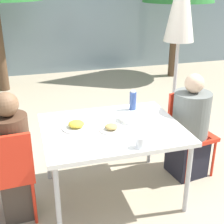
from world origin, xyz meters
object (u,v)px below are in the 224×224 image
(salad_bowl, at_px, (129,118))
(bottle, at_px, (133,100))
(chair_left, at_px, (9,170))
(closed_umbrella, at_px, (181,6))
(person_right, at_px, (189,130))
(person_left, at_px, (14,160))
(chair_right, at_px, (189,126))
(drinking_cup, at_px, (140,142))

(salad_bowl, bearing_deg, bottle, 64.15)
(chair_left, bearing_deg, closed_umbrella, 26.59)
(person_right, bearing_deg, bottle, -29.88)
(person_left, bearing_deg, person_right, 2.43)
(chair_right, height_order, drinking_cup, chair_right)
(chair_left, relative_size, chair_right, 1.00)
(chair_left, relative_size, drinking_cup, 9.64)
(person_left, height_order, drinking_cup, person_left)
(person_right, relative_size, salad_bowl, 5.73)
(drinking_cup, bearing_deg, chair_right, 38.08)
(person_right, bearing_deg, drinking_cup, 27.29)
(closed_umbrella, height_order, drinking_cup, closed_umbrella)
(chair_left, relative_size, bottle, 4.31)
(closed_umbrella, distance_m, salad_bowl, 1.66)
(person_left, bearing_deg, salad_bowl, 4.20)
(person_right, xyz_separation_m, bottle, (-0.56, 0.22, 0.31))
(person_left, bearing_deg, closed_umbrella, 25.39)
(chair_left, xyz_separation_m, bottle, (1.25, 0.48, 0.31))
(person_right, distance_m, bottle, 0.68)
(person_right, relative_size, drinking_cup, 12.28)
(chair_left, distance_m, bottle, 1.38)
(person_right, height_order, closed_umbrella, closed_umbrella)
(chair_right, relative_size, person_right, 0.78)
(chair_right, distance_m, drinking_cup, 1.06)
(person_right, bearing_deg, chair_left, 0.02)
(person_right, height_order, drinking_cup, person_right)
(salad_bowl, bearing_deg, drinking_cup, -99.71)
(drinking_cup, bearing_deg, bottle, 74.59)
(chair_right, height_order, salad_bowl, chair_right)
(closed_umbrella, bearing_deg, chair_left, -150.14)
(chair_left, bearing_deg, chair_right, 7.29)
(chair_right, distance_m, person_right, 0.09)
(chair_left, bearing_deg, salad_bowl, 7.99)
(drinking_cup, bearing_deg, chair_left, 164.48)
(drinking_cup, xyz_separation_m, salad_bowl, (0.09, 0.51, -0.02))
(chair_left, bearing_deg, drinking_cup, -18.79)
(bottle, height_order, salad_bowl, bottle)
(chair_left, xyz_separation_m, person_right, (1.81, 0.26, -0.00))
(chair_right, relative_size, closed_umbrella, 0.39)
(person_right, height_order, bottle, person_right)
(person_left, bearing_deg, drinking_cup, -23.75)
(chair_right, relative_size, salad_bowl, 4.49)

